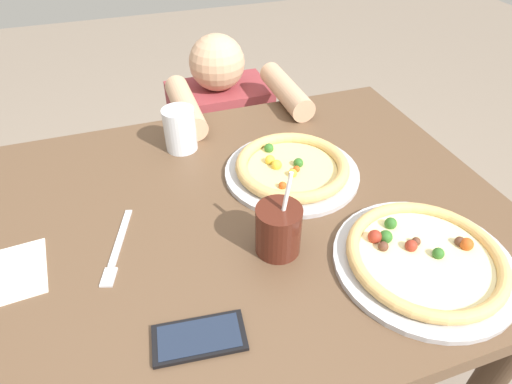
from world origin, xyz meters
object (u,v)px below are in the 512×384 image
object	(u,v)px
pizza_far	(292,168)
fork	(117,250)
pizza_near	(424,258)
water_cup_clear	(180,129)
cell_phone	(199,338)
drink_cup_colored	(278,229)
diner_seated	(223,159)

from	to	relation	value
pizza_far	fork	xyz separation A→B (m)	(-0.42, -0.12, -0.02)
pizza_near	water_cup_clear	distance (m)	0.65
pizza_near	cell_phone	xyz separation A→B (m)	(-0.44, -0.02, -0.01)
drink_cup_colored	water_cup_clear	world-z (taller)	drink_cup_colored
pizza_near	fork	distance (m)	0.59
drink_cup_colored	diner_seated	xyz separation A→B (m)	(0.09, 0.79, -0.38)
water_cup_clear	fork	bearing A→B (deg)	-121.01
pizza_near	pizza_far	xyz separation A→B (m)	(-0.13, 0.34, 0.00)
cell_phone	diner_seated	xyz separation A→B (m)	(0.28, 0.94, -0.33)
pizza_far	drink_cup_colored	distance (m)	0.25
drink_cup_colored	water_cup_clear	bearing A→B (deg)	104.59
drink_cup_colored	pizza_far	bearing A→B (deg)	61.17
pizza_far	diner_seated	xyz separation A→B (m)	(-0.03, 0.58, -0.35)
drink_cup_colored	water_cup_clear	size ratio (longest dim) A/B	1.61
diner_seated	pizza_near	bearing A→B (deg)	-80.38
fork	drink_cup_colored	bearing A→B (deg)	-17.48
fork	diner_seated	bearing A→B (deg)	60.71
diner_seated	pizza_far	bearing A→B (deg)	-87.12
water_cup_clear	diner_seated	world-z (taller)	diner_seated
pizza_near	pizza_far	distance (m)	0.37
drink_cup_colored	cell_phone	world-z (taller)	drink_cup_colored
fork	cell_phone	size ratio (longest dim) A/B	1.26
pizza_near	drink_cup_colored	xyz separation A→B (m)	(-0.25, 0.13, 0.03)
pizza_far	drink_cup_colored	size ratio (longest dim) A/B	1.79
pizza_near	water_cup_clear	world-z (taller)	water_cup_clear
pizza_far	water_cup_clear	bearing A→B (deg)	138.73
drink_cup_colored	water_cup_clear	distance (m)	0.43
pizza_far	fork	bearing A→B (deg)	-163.87
water_cup_clear	cell_phone	world-z (taller)	water_cup_clear
pizza_far	fork	size ratio (longest dim) A/B	1.63
diner_seated	drink_cup_colored	bearing A→B (deg)	-96.49
cell_phone	pizza_near	bearing A→B (deg)	2.50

